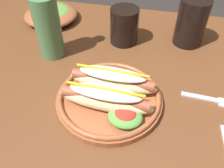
{
  "coord_description": "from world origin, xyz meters",
  "views": [
    {
      "loc": [
        0.01,
        -0.41,
        1.15
      ],
      "look_at": [
        -0.07,
        -0.03,
        0.77
      ],
      "focal_mm": 37.5,
      "sensor_mm": 36.0,
      "label": 1
    }
  ],
  "objects_px": {
    "fork": "(212,101)",
    "side_bowl": "(51,14)",
    "hot_dog_plate": "(110,95)",
    "glass_bottle": "(47,24)",
    "soda_cup": "(124,26)",
    "extra_cup": "(191,22)"
  },
  "relations": [
    {
      "from": "fork",
      "to": "side_bowl",
      "type": "relative_size",
      "value": 0.66
    },
    {
      "from": "hot_dog_plate",
      "to": "soda_cup",
      "type": "xyz_separation_m",
      "value": [
        -0.02,
        0.26,
        0.03
      ]
    },
    {
      "from": "hot_dog_plate",
      "to": "glass_bottle",
      "type": "distance_m",
      "value": 0.26
    },
    {
      "from": "soda_cup",
      "to": "extra_cup",
      "type": "height_order",
      "value": "extra_cup"
    },
    {
      "from": "soda_cup",
      "to": "side_bowl",
      "type": "distance_m",
      "value": 0.28
    },
    {
      "from": "glass_bottle",
      "to": "soda_cup",
      "type": "bearing_deg",
      "value": 30.26
    },
    {
      "from": "side_bowl",
      "to": "fork",
      "type": "bearing_deg",
      "value": -27.99
    },
    {
      "from": "hot_dog_plate",
      "to": "extra_cup",
      "type": "xyz_separation_m",
      "value": [
        0.18,
        0.3,
        0.04
      ]
    },
    {
      "from": "fork",
      "to": "soda_cup",
      "type": "height_order",
      "value": "soda_cup"
    },
    {
      "from": "hot_dog_plate",
      "to": "glass_bottle",
      "type": "bearing_deg",
      "value": 143.64
    },
    {
      "from": "extra_cup",
      "to": "side_bowl",
      "type": "relative_size",
      "value": 0.76
    },
    {
      "from": "soda_cup",
      "to": "extra_cup",
      "type": "relative_size",
      "value": 0.77
    },
    {
      "from": "hot_dog_plate",
      "to": "side_bowl",
      "type": "relative_size",
      "value": 1.34
    },
    {
      "from": "glass_bottle",
      "to": "side_bowl",
      "type": "bearing_deg",
      "value": 114.22
    },
    {
      "from": "fork",
      "to": "extra_cup",
      "type": "xyz_separation_m",
      "value": [
        -0.06,
        0.24,
        0.07
      ]
    },
    {
      "from": "fork",
      "to": "side_bowl",
      "type": "height_order",
      "value": "side_bowl"
    },
    {
      "from": "side_bowl",
      "to": "extra_cup",
      "type": "bearing_deg",
      "value": -4.54
    },
    {
      "from": "hot_dog_plate",
      "to": "fork",
      "type": "bearing_deg",
      "value": 13.52
    },
    {
      "from": "glass_bottle",
      "to": "fork",
      "type": "bearing_deg",
      "value": -12.07
    },
    {
      "from": "fork",
      "to": "soda_cup",
      "type": "distance_m",
      "value": 0.33
    },
    {
      "from": "fork",
      "to": "glass_bottle",
      "type": "distance_m",
      "value": 0.46
    },
    {
      "from": "extra_cup",
      "to": "glass_bottle",
      "type": "relative_size",
      "value": 0.55
    }
  ]
}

